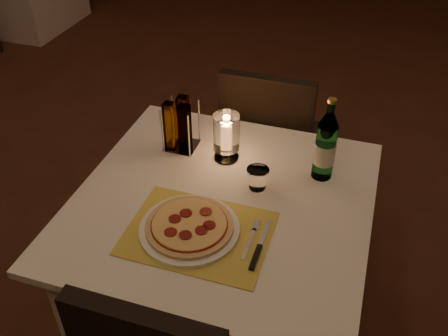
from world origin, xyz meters
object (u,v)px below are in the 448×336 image
(pizza, at_px, (189,225))
(main_table, at_px, (222,270))
(water_bottle, at_px, (325,147))
(hurricane_candle, at_px, (226,134))
(plate, at_px, (190,229))
(tumbler, at_px, (258,178))
(chair_far, at_px, (269,135))

(pizza, bearing_deg, main_table, 74.53)
(main_table, distance_m, water_bottle, 0.62)
(hurricane_candle, bearing_deg, plate, -88.77)
(hurricane_candle, bearing_deg, main_table, -75.63)
(main_table, xyz_separation_m, tumbler, (0.10, 0.10, 0.41))
(main_table, relative_size, pizza, 3.57)
(plate, height_order, tumbler, tumbler)
(hurricane_candle, bearing_deg, pizza, -88.75)
(chair_far, xyz_separation_m, water_bottle, (0.30, -0.48, 0.32))
(water_bottle, xyz_separation_m, hurricane_candle, (-0.36, -0.01, -0.02))
(plate, xyz_separation_m, tumbler, (0.15, 0.28, 0.03))
(plate, xyz_separation_m, hurricane_candle, (-0.01, 0.41, 0.10))
(plate, distance_m, tumbler, 0.32)
(main_table, height_order, chair_far, chair_far)
(plate, xyz_separation_m, water_bottle, (0.35, 0.41, 0.12))
(tumbler, distance_m, hurricane_candle, 0.22)
(main_table, bearing_deg, hurricane_candle, 104.37)
(main_table, relative_size, tumbler, 12.64)
(plate, bearing_deg, water_bottle, 49.72)
(chair_far, xyz_separation_m, hurricane_candle, (-0.06, -0.48, 0.30))
(chair_far, distance_m, tumbler, 0.66)
(main_table, bearing_deg, plate, -105.52)
(plate, height_order, water_bottle, water_bottle)
(plate, bearing_deg, hurricane_candle, 91.23)
(water_bottle, bearing_deg, tumbler, -146.24)
(tumbler, bearing_deg, main_table, -134.77)
(pizza, xyz_separation_m, water_bottle, (0.35, 0.41, 0.10))
(chair_far, relative_size, plate, 2.81)
(tumbler, xyz_separation_m, water_bottle, (0.20, 0.14, 0.09))
(water_bottle, bearing_deg, plate, -130.28)
(pizza, bearing_deg, plate, 150.80)
(tumbler, bearing_deg, plate, -117.94)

